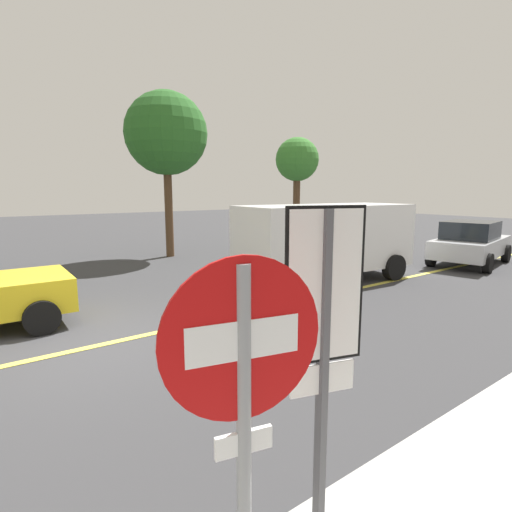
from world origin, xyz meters
TOP-DOWN VIEW (x-y plane):
  - ground_plane at (0.00, 0.00)m, footprint 80.00×80.00m
  - lane_marking_centre at (3.00, 0.00)m, footprint 28.00×0.16m
  - stop_sign at (-0.61, -5.38)m, footprint 0.74×0.20m
  - speed_limit_sign at (0.21, -5.08)m, footprint 0.52×0.17m
  - white_van at (6.77, 1.19)m, footprint 5.33×2.57m
  - car_silver_near_curb at (12.86, 0.00)m, footprint 4.23×2.59m
  - tree_centre_verge at (11.67, 7.87)m, footprint 2.07×2.07m
  - tree_right_verge at (5.02, 7.95)m, footprint 3.14×3.14m

SIDE VIEW (x-z plane):
  - ground_plane at x=0.00m, z-range 0.00..0.00m
  - lane_marking_centre at x=3.00m, z-range 0.00..0.01m
  - car_silver_near_curb at x=12.86m, z-range 0.01..1.55m
  - white_van at x=6.77m, z-range 0.17..2.37m
  - stop_sign at x=-0.61m, z-range 0.43..2.77m
  - speed_limit_sign at x=0.21m, z-range 0.50..3.02m
  - tree_centre_verge at x=11.67m, z-range 1.42..6.53m
  - tree_right_verge at x=5.02m, z-range 1.56..7.87m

